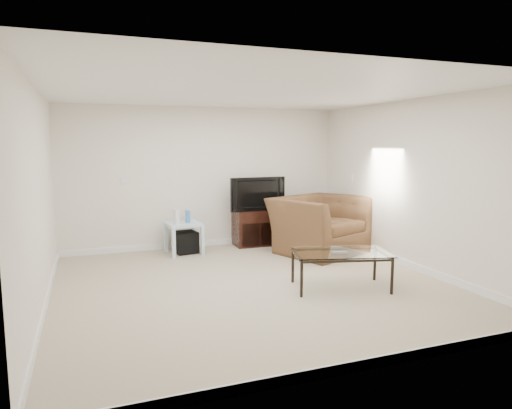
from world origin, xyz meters
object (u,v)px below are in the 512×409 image
object	(u,v)px
recliner	(320,215)
tv_stand	(255,227)
subwoofer	(186,242)
television	(256,193)
side_table	(184,238)
coffee_table	(340,270)

from	to	relation	value
recliner	tv_stand	bearing A→B (deg)	109.63
subwoofer	tv_stand	bearing A→B (deg)	8.68
recliner	television	bearing A→B (deg)	110.64
tv_stand	subwoofer	distance (m)	1.37
tv_stand	subwoofer	xyz separation A→B (m)	(-1.34, -0.20, -0.14)
tv_stand	television	size ratio (longest dim) A/B	0.80
tv_stand	side_table	bearing A→B (deg)	-169.64
tv_stand	recliner	distance (m)	1.31
subwoofer	coffee_table	distance (m)	2.99
side_table	recliner	size ratio (longest dim) A/B	0.38
subwoofer	recliner	world-z (taller)	recliner
television	recliner	distance (m)	1.28
side_table	coffee_table	world-z (taller)	side_table
subwoofer	coffee_table	world-z (taller)	coffee_table
tv_stand	coffee_table	world-z (taller)	tv_stand
television	recliner	size ratio (longest dim) A/B	0.67
side_table	recliner	distance (m)	2.35
side_table	subwoofer	world-z (taller)	side_table
side_table	subwoofer	xyz separation A→B (m)	(0.03, 0.03, -0.08)
television	subwoofer	bearing A→B (deg)	-176.28
television	side_table	bearing A→B (deg)	-175.41
recliner	coffee_table	xyz separation A→B (m)	(-0.70, -1.86, -0.40)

